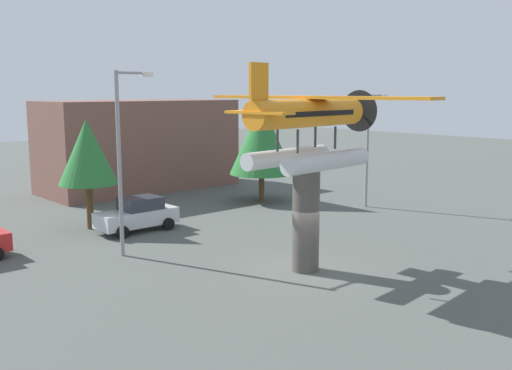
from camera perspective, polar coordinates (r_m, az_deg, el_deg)
name	(u,v)px	position (r m, az deg, el deg)	size (l,w,h in m)	color
ground_plane	(305,270)	(24.08, 4.83, -8.31)	(140.00, 140.00, 0.00)	#4C514C
display_pedestal	(306,220)	(23.54, 4.90, -3.41)	(1.10, 1.10, 4.22)	#4C4742
floatplane_monument	(309,125)	(23.11, 5.23, 5.83)	(7.00, 10.46, 4.00)	silver
car_mid_silver	(138,214)	(30.95, -11.51, -2.83)	(4.20, 2.02, 1.76)	silver
streetlight_primary	(123,150)	(25.93, -12.90, 3.34)	(1.84, 0.28, 8.10)	gray
streetlight_secondary	(370,141)	(37.02, 11.06, 4.26)	(1.84, 0.28, 7.05)	gray
storefront_building	(140,145)	(43.96, -11.32, 3.86)	(14.08, 6.03, 6.54)	brown
tree_east	(87,152)	(31.56, -16.19, 3.08)	(3.06, 3.06, 5.79)	brown
tree_center_back	(262,138)	(38.04, 0.56, 4.58)	(4.21, 4.21, 6.51)	brown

